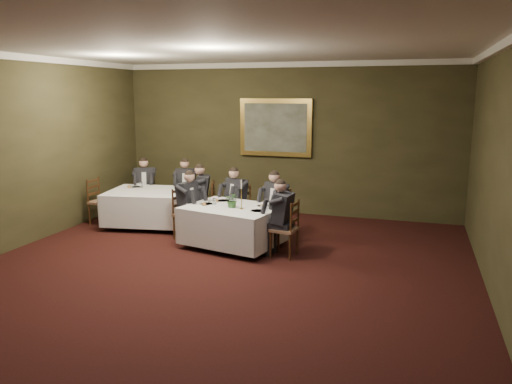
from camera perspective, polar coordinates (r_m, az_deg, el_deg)
The scene contains 26 objects.
ground at distance 7.48m, azimuth -6.46°, elevation -10.87°, with size 10.00×10.00×0.00m, color black.
ceiling at distance 6.97m, azimuth -7.11°, elevation 16.86°, with size 8.00×10.00×0.10m, color silver.
back_wall at distance 11.72m, azimuth 3.46°, elevation 6.03°, with size 8.00×0.10×3.50m, color #332F19.
crown_molding at distance 6.97m, azimuth -7.10°, elevation 16.37°, with size 8.00×10.00×0.12m.
table_main at distance 9.23m, azimuth -2.66°, elevation -3.58°, with size 1.94×1.63×0.67m.
table_second at distance 10.93m, azimuth -11.80°, elevation -1.47°, with size 2.04×1.68×0.67m.
chair_main_backleft at distance 10.22m, azimuth -2.12°, elevation -3.08°, with size 0.58×0.57×1.00m.
diner_main_backleft at distance 10.15m, azimuth -2.18°, elevation -1.84°, with size 0.57×0.61×1.35m.
chair_main_backright at distance 9.77m, azimuth 2.40°, elevation -3.74°, with size 0.57×0.56×1.00m.
diner_main_backright at distance 9.71m, azimuth 2.37°, elevation -2.45°, with size 0.55×0.60×1.35m.
chair_main_endleft at distance 9.88m, azimuth -7.90°, elevation -3.68°, with size 0.51×0.53×1.00m.
diner_main_endleft at distance 9.82m, azimuth -7.88°, elevation -2.40°, with size 0.56×0.50×1.35m.
chair_main_endright at distance 8.76m, azimuth 3.30°, elevation -5.53°, with size 0.47×0.48×1.00m.
diner_main_endright at distance 8.70m, azimuth 3.24°, elevation -4.08°, with size 0.52×0.45×1.35m.
chair_sec_backleft at distance 11.99m, azimuth -12.48°, elevation -1.19°, with size 0.57×0.56×1.00m.
diner_sec_backleft at distance 11.94m, azimuth -12.53°, elevation -0.13°, with size 0.56×0.60×1.35m.
chair_sec_backright at distance 11.69m, azimuth -7.94°, elevation -1.35°, with size 0.53×0.52×1.00m.
diner_sec_backright at distance 11.63m, azimuth -7.98°, elevation -0.27°, with size 0.51×0.56×1.35m.
chair_sec_endright at distance 10.63m, azimuth -5.86°, elevation -2.56°, with size 0.54×0.55×1.00m.
diner_sec_endright at distance 10.58m, azimuth -5.95°, elevation -1.36°, with size 0.58×0.53×1.35m.
chair_sec_endleft at distance 11.41m, azimuth -17.25°, elevation -2.06°, with size 0.44×0.46×1.00m.
centerpiece at distance 9.05m, azimuth -2.70°, elevation -0.87°, with size 0.26×0.23×0.29m, color #2D5926.
candlestick at distance 8.92m, azimuth -1.68°, elevation -0.70°, with size 0.08×0.08×0.54m.
place_setting_table_main at distance 9.69m, azimuth -3.45°, elevation -0.77°, with size 0.33×0.31×0.14m.
place_setting_table_second at distance 11.38m, azimuth -13.25°, elevation 0.75°, with size 0.33×0.31×0.14m.
painting at distance 11.70m, azimuth 2.25°, elevation 7.37°, with size 1.72×0.09×1.33m.
Camera 1 is at (2.89, -6.31, 2.80)m, focal length 35.00 mm.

